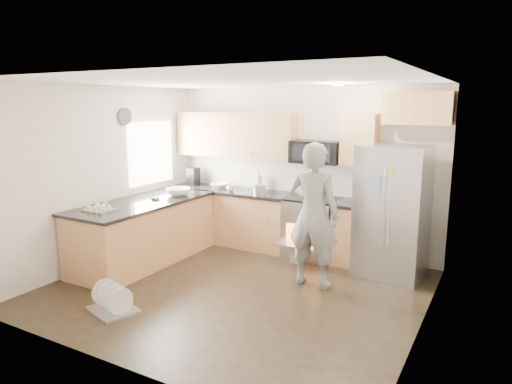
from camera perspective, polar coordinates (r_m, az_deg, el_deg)
The scene contains 8 objects.
ground at distance 5.98m, azimuth -2.59°, elevation -12.04°, with size 4.50×4.50×0.00m, color black.
room_shell at distance 5.58m, azimuth -2.97°, elevation 4.13°, with size 4.54×4.04×2.62m.
back_cabinet_run at distance 7.44m, azimuth 0.58°, elevation 0.32°, with size 4.45×0.64×2.50m.
peninsula at distance 7.04m, azimuth -13.78°, elevation -4.80°, with size 0.96×2.36×1.04m.
stove_range at distance 7.06m, azimuth 7.04°, elevation -2.73°, with size 0.76×0.97×1.79m.
refrigerator at distance 6.43m, azimuth 16.62°, elevation -2.41°, with size 0.94×0.76×1.80m.
person at distance 5.88m, azimuth 7.17°, elevation -2.90°, with size 0.68×0.45×1.88m, color gray.
dish_rack at distance 5.61m, azimuth -17.48°, elevation -13.20°, with size 0.64×0.57×0.34m.
Camera 1 is at (2.91, -4.68, 2.34)m, focal length 32.00 mm.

